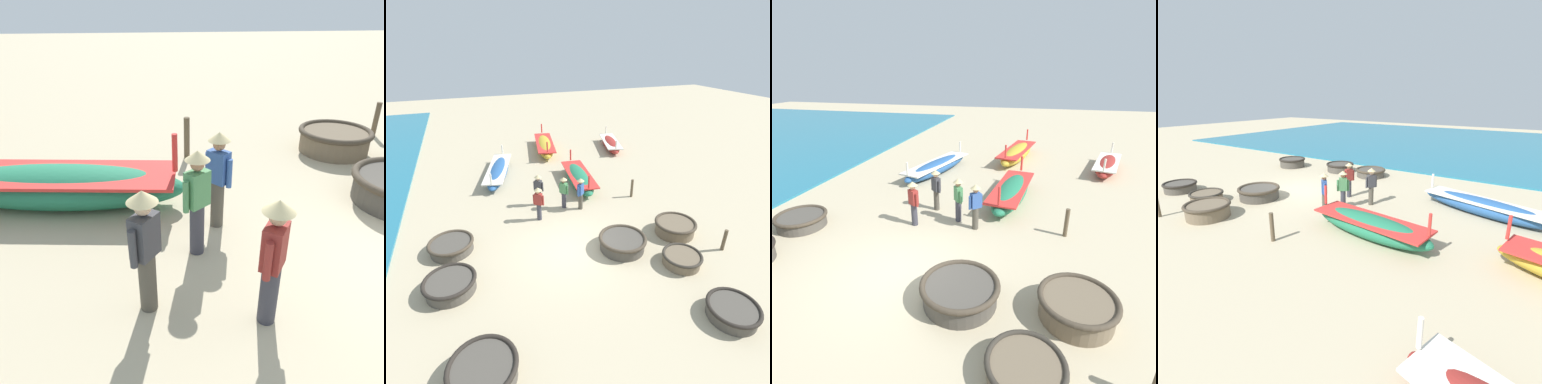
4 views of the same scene
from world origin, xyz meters
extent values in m
plane|color=#BCAD8C|center=(0.00, 0.00, 0.00)|extent=(80.00, 80.00, 0.00)
cylinder|color=#4C473F|center=(-3.84, -4.18, 0.26)|extent=(1.63, 1.63, 0.52)
torus|color=#28231E|center=(-3.84, -4.18, 0.52)|extent=(1.76, 1.76, 0.13)
cylinder|color=#4C473F|center=(-4.56, 1.60, 0.21)|extent=(1.64, 1.64, 0.41)
torus|color=#42382B|center=(-4.56, 1.60, 0.41)|extent=(1.77, 1.77, 0.13)
cylinder|color=brown|center=(3.56, -2.36, 0.20)|extent=(1.38, 1.38, 0.41)
torus|color=#332D26|center=(3.56, -2.36, 0.41)|extent=(1.49, 1.49, 0.11)
cylinder|color=brown|center=(4.60, -0.56, 0.26)|extent=(1.66, 1.66, 0.53)
torus|color=#42382B|center=(4.60, -0.56, 0.53)|extent=(1.79, 1.79, 0.13)
cylinder|color=#4C473F|center=(1.92, -0.70, 0.25)|extent=(1.79, 1.79, 0.50)
torus|color=#42382B|center=(1.92, -0.70, 0.50)|extent=(1.94, 1.94, 0.14)
cylinder|color=#4C473F|center=(-4.60, -0.70, 0.23)|extent=(1.63, 1.63, 0.46)
torus|color=#28231E|center=(-4.60, -0.70, 0.46)|extent=(1.76, 1.76, 0.13)
cylinder|color=#4C473F|center=(3.41, -4.92, 0.21)|extent=(1.49, 1.49, 0.41)
torus|color=#28231E|center=(3.41, -4.92, 0.41)|extent=(1.61, 1.61, 0.12)
ellipsoid|color=#285693|center=(-1.77, 8.52, 0.34)|extent=(2.48, 5.52, 0.68)
cube|color=silver|center=(-1.77, 8.52, 0.56)|extent=(2.41, 5.11, 0.06)
cylinder|color=silver|center=(-1.12, 10.92, 0.94)|extent=(0.10, 0.10, 0.61)
cylinder|color=silver|center=(-2.42, 6.11, 0.94)|extent=(0.10, 0.10, 0.61)
ellipsoid|color=maroon|center=(7.25, 11.05, 0.33)|extent=(2.24, 4.59, 0.66)
cube|color=silver|center=(7.25, 11.05, 0.54)|extent=(2.19, 4.26, 0.06)
cylinder|color=silver|center=(7.80, 13.03, 0.91)|extent=(0.10, 0.10, 0.60)
cylinder|color=silver|center=(6.70, 9.07, 0.91)|extent=(0.10, 0.10, 0.60)
ellipsoid|color=#237551|center=(2.50, 5.70, 0.39)|extent=(1.76, 4.75, 0.77)
cube|color=red|center=(2.50, 5.70, 0.63)|extent=(1.76, 4.39, 0.06)
cylinder|color=red|center=(2.76, 7.81, 1.07)|extent=(0.10, 0.10, 0.70)
cylinder|color=red|center=(2.25, 3.58, 1.07)|extent=(0.10, 0.10, 0.70)
ellipsoid|color=gold|center=(2.22, 12.22, 0.40)|extent=(2.18, 5.58, 0.80)
cube|color=red|center=(2.22, 12.22, 0.66)|extent=(2.15, 5.16, 0.06)
cylinder|color=red|center=(2.67, 14.68, 1.11)|extent=(0.10, 0.10, 0.72)
cylinder|color=red|center=(1.76, 9.75, 1.11)|extent=(0.10, 0.10, 0.72)
cylinder|color=#383842|center=(0.80, 3.35, 0.41)|extent=(0.22, 0.22, 0.82)
cube|color=#4C8E56|center=(0.80, 3.35, 1.09)|extent=(0.38, 0.40, 0.54)
sphere|color=#A37556|center=(0.80, 3.35, 1.47)|extent=(0.20, 0.20, 0.20)
cylinder|color=#4C8E56|center=(0.66, 3.53, 1.04)|extent=(0.09, 0.09, 0.48)
cylinder|color=#4C8E56|center=(0.93, 3.18, 1.04)|extent=(0.09, 0.09, 0.48)
cone|color=#D1BC84|center=(0.80, 3.35, 1.60)|extent=(0.36, 0.36, 0.14)
cylinder|color=#4C473D|center=(1.52, 2.92, 0.41)|extent=(0.22, 0.22, 0.82)
cube|color=#33569E|center=(1.52, 2.92, 1.09)|extent=(0.40, 0.39, 0.54)
sphere|color=#A37556|center=(1.52, 2.92, 1.47)|extent=(0.20, 0.20, 0.20)
cylinder|color=#33569E|center=(1.69, 3.07, 1.04)|extent=(0.09, 0.09, 0.48)
cylinder|color=#33569E|center=(1.36, 2.78, 1.04)|extent=(0.09, 0.09, 0.48)
cone|color=#D1BC84|center=(1.52, 2.92, 1.60)|extent=(0.36, 0.36, 0.14)
cylinder|color=#383842|center=(-0.66, 2.67, 0.41)|extent=(0.22, 0.22, 0.82)
cube|color=maroon|center=(-0.66, 2.67, 1.09)|extent=(0.40, 0.37, 0.54)
sphere|color=tan|center=(-0.66, 2.67, 1.47)|extent=(0.20, 0.20, 0.20)
cylinder|color=maroon|center=(-0.48, 2.55, 1.04)|extent=(0.09, 0.09, 0.48)
cylinder|color=maroon|center=(-0.84, 2.80, 1.04)|extent=(0.09, 0.09, 0.48)
cone|color=#D1BC84|center=(-0.66, 2.67, 1.60)|extent=(0.36, 0.36, 0.14)
cylinder|color=#4C473D|center=(-0.30, 4.09, 0.41)|extent=(0.22, 0.22, 0.82)
cube|color=#3D3D42|center=(-0.30, 4.09, 1.09)|extent=(0.40, 0.38, 0.54)
sphere|color=#DBB28E|center=(-0.30, 4.09, 1.47)|extent=(0.20, 0.20, 0.20)
cylinder|color=#3D3D42|center=(-0.48, 4.22, 1.04)|extent=(0.09, 0.09, 0.48)
cylinder|color=#3D3D42|center=(-0.13, 3.96, 1.04)|extent=(0.09, 0.09, 0.48)
cone|color=#D1BC84|center=(-0.30, 4.09, 1.60)|extent=(0.36, 0.36, 0.14)
cylinder|color=brown|center=(4.58, 3.15, 0.50)|extent=(0.14, 0.14, 1.00)
cylinder|color=brown|center=(5.67, -2.24, 0.47)|extent=(0.14, 0.14, 0.94)
camera|label=1|loc=(-3.88, 3.92, 3.52)|focal=35.00mm
camera|label=2|loc=(-3.31, -9.29, 7.58)|focal=28.00mm
camera|label=3|loc=(3.40, -6.25, 5.23)|focal=28.00mm
camera|label=4|loc=(10.64, 10.34, 4.63)|focal=28.00mm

